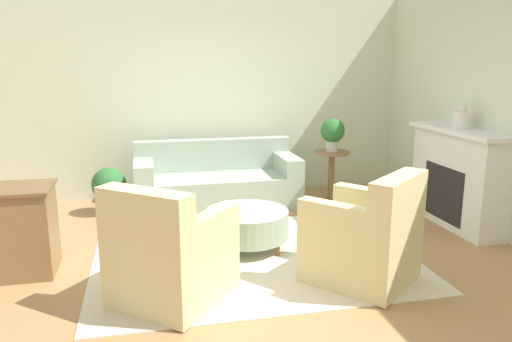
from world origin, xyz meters
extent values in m
plane|color=#AD7F51|center=(0.00, 0.00, 0.00)|extent=(16.00, 16.00, 0.00)
cube|color=beige|center=(0.00, 2.59, 1.40)|extent=(9.05, 0.12, 2.80)
cube|color=beige|center=(0.00, 0.00, 0.01)|extent=(3.06, 2.33, 0.01)
cube|color=#9EB29E|center=(-0.08, 1.88, 0.21)|extent=(2.13, 0.90, 0.41)
cube|color=#9EB29E|center=(-0.08, 2.23, 0.62)|extent=(2.13, 0.20, 0.43)
cube|color=#9EB29E|center=(-1.02, 1.86, 0.53)|extent=(0.24, 0.86, 0.23)
cube|color=#9EB29E|center=(0.87, 1.86, 0.53)|extent=(0.24, 0.86, 0.23)
cube|color=olive|center=(-0.08, 1.45, 0.03)|extent=(1.92, 0.05, 0.06)
cube|color=beige|center=(-0.81, -0.68, 0.24)|extent=(1.12, 1.13, 0.46)
cube|color=beige|center=(-1.01, -0.92, 0.73)|extent=(0.71, 0.64, 0.52)
cube|color=beige|center=(-0.56, -0.86, 0.61)|extent=(0.61, 0.70, 0.29)
cube|color=beige|center=(-1.03, -0.46, 0.61)|extent=(0.61, 0.70, 0.29)
cube|color=olive|center=(-0.56, -0.38, 0.04)|extent=(0.56, 0.48, 0.06)
cube|color=beige|center=(0.81, -0.68, 0.24)|extent=(1.12, 1.13, 0.46)
cube|color=beige|center=(1.01, -0.92, 0.73)|extent=(0.71, 0.64, 0.52)
cube|color=beige|center=(1.03, -0.46, 0.61)|extent=(0.61, 0.70, 0.29)
cube|color=beige|center=(0.56, -0.86, 0.61)|extent=(0.61, 0.70, 0.29)
cube|color=olive|center=(0.56, -0.38, 0.04)|extent=(0.56, 0.48, 0.06)
cylinder|color=#9EB29E|center=(-0.01, 0.27, 0.27)|extent=(0.85, 0.85, 0.28)
cylinder|color=olive|center=(-0.26, 0.01, 0.07)|extent=(0.05, 0.05, 0.12)
cylinder|color=olive|center=(0.25, 0.01, 0.07)|extent=(0.05, 0.05, 0.12)
cylinder|color=olive|center=(-0.26, 0.53, 0.07)|extent=(0.05, 0.05, 0.12)
cylinder|color=olive|center=(0.25, 0.53, 0.07)|extent=(0.05, 0.05, 0.12)
cylinder|color=olive|center=(1.45, 1.70, 0.69)|extent=(0.48, 0.48, 0.03)
cylinder|color=olive|center=(1.45, 1.70, 0.34)|extent=(0.08, 0.08, 0.67)
cylinder|color=olive|center=(1.45, 1.70, 0.01)|extent=(0.26, 0.26, 0.03)
cube|color=white|center=(2.53, 0.48, 0.57)|extent=(0.36, 1.38, 1.14)
cube|color=#282323|center=(2.36, 0.48, 0.39)|extent=(0.02, 0.76, 0.63)
cube|color=white|center=(2.51, 0.48, 1.12)|extent=(0.44, 1.48, 0.05)
cylinder|color=silver|center=(2.51, 0.48, 1.24)|extent=(0.20, 0.20, 0.19)
cylinder|color=silver|center=(2.51, 0.48, 1.37)|extent=(0.09, 0.09, 0.08)
cylinder|color=beige|center=(1.45, 1.70, 0.77)|extent=(0.15, 0.15, 0.14)
sphere|color=#2D6B33|center=(1.45, 1.70, 0.98)|extent=(0.32, 0.32, 0.32)
cylinder|color=beige|center=(-1.45, 1.81, 0.10)|extent=(0.25, 0.25, 0.20)
sphere|color=#2D6B33|center=(-1.45, 1.81, 0.38)|extent=(0.43, 0.43, 0.43)
camera|label=1|loc=(-0.98, -4.48, 1.91)|focal=35.00mm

